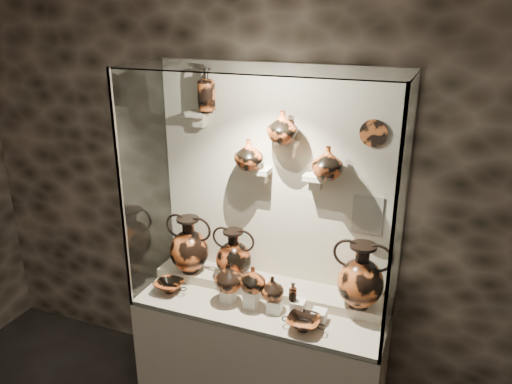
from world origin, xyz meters
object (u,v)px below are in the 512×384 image
ovoid_vase_b (282,127)px  ovoid_vase_a (249,154)px  amphora_mid (234,254)px  jug_a (229,277)px  kylix_left (169,286)px  lekythos_tall (206,88)px  lekythos_small (293,291)px  amphora_right (361,275)px  kylix_right (304,322)px  ovoid_vase_c (328,162)px  jug_b (253,279)px  jug_c (272,288)px  amphora_left (189,245)px

ovoid_vase_b → ovoid_vase_a: bearing=-164.7°
amphora_mid → jug_a: (0.05, -0.20, -0.06)m
ovoid_vase_a → kylix_left: bearing=-136.7°
jug_a → lekythos_tall: bearing=144.7°
amphora_mid → lekythos_small: 0.55m
amphora_right → lekythos_tall: (-1.11, 0.10, 1.10)m
kylix_right → ovoid_vase_c: size_ratio=1.30×
ovoid_vase_b → ovoid_vase_c: bearing=15.5°
jug_a → kylix_right: bearing=0.1°
jug_a → kylix_left: size_ratio=0.80×
jug_b → lekythos_small: jug_b is taller
jug_b → ovoid_vase_c: bearing=49.5°
jug_a → lekythos_tall: 1.26m
jug_b → kylix_left: bearing=-160.3°
amphora_mid → jug_b: size_ratio=2.13×
lekythos_tall → ovoid_vase_a: 0.51m
ovoid_vase_a → ovoid_vase_c: bearing=12.4°
kylix_right → ovoid_vase_c: 1.01m
ovoid_vase_a → jug_b: bearing=-50.3°
amphora_mid → ovoid_vase_b: ovoid_vase_b is taller
amphora_mid → lekythos_small: size_ratio=2.66×
lekythos_tall → ovoid_vase_a: bearing=-6.8°
amphora_right → jug_b: bearing=-176.7°
amphora_mid → ovoid_vase_c: bearing=16.4°
amphora_right → lekythos_small: size_ratio=3.14×
amphora_right → jug_c: amphora_right is taller
lekythos_small → kylix_left: (-0.90, -0.03, -0.14)m
amphora_right → jug_c: (-0.54, -0.16, -0.12)m
jug_c → lekythos_small: lekythos_small is taller
amphora_mid → ovoid_vase_b: (0.33, 0.05, 0.93)m
lekythos_small → jug_c: bearing=-165.2°
jug_a → kylix_left: bearing=-164.6°
amphora_right → jug_a: 0.87m
amphora_mid → ovoid_vase_a: 0.74m
kylix_left → lekythos_tall: 1.40m
lekythos_small → kylix_right: (0.11, -0.11, -0.14)m
ovoid_vase_c → kylix_right: bearing=-100.1°
jug_b → lekythos_tall: lekythos_tall is taller
ovoid_vase_c → jug_c: bearing=-146.7°
amphora_right → ovoid_vase_a: (-0.80, 0.08, 0.69)m
jug_c → ovoid_vase_b: ovoid_vase_b is taller
amphora_right → amphora_mid: bearing=166.8°
amphora_right → jug_b: size_ratio=2.52×
jug_c → ovoid_vase_a: size_ratio=0.80×
ovoid_vase_b → ovoid_vase_c: (0.30, -0.00, -0.20)m
lekythos_small → kylix_right: size_ratio=0.53×
amphora_left → ovoid_vase_b: ovoid_vase_b is taller
lekythos_small → ovoid_vase_c: bearing=85.7°
amphora_left → lekythos_tall: 1.13m
jug_b → ovoid_vase_c: ovoid_vase_c is taller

